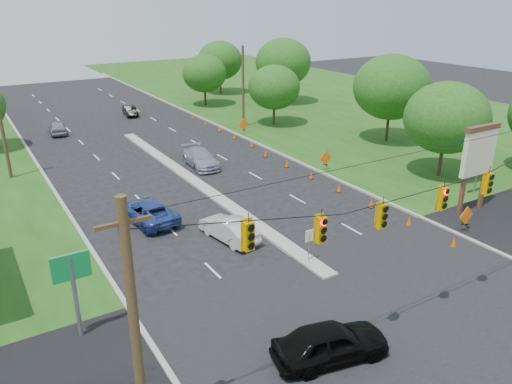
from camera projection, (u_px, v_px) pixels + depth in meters
ground at (386, 317)px, 23.32m from camera, size 160.00×160.00×0.00m
grass_right at (453, 135)px, 53.72m from camera, size 40.00×160.00×0.06m
cross_street at (386, 317)px, 23.32m from camera, size 160.00×14.00×0.02m
curb_left at (42, 173)px, 42.28m from camera, size 0.25×110.00×0.16m
curb_right at (247, 140)px, 52.05m from camera, size 0.25×110.00×0.16m
median at (196, 183)px, 40.01m from camera, size 1.00×34.00×0.18m
median_sign at (309, 240)px, 27.55m from camera, size 0.55×0.06×2.05m
signal_span at (414, 230)px, 20.68m from camera, size 25.60×0.32×9.00m
utility_pole_far_left at (1, 125)px, 39.47m from camera, size 0.28×0.28×9.00m
utility_pole_far_right at (243, 87)px, 55.53m from camera, size 0.28×0.28×9.00m
pylon_sign at (479, 155)px, 33.70m from camera, size 5.90×2.30×6.12m
cone_0 at (454, 242)px, 29.70m from camera, size 0.32×0.32×0.70m
cone_1 at (409, 221)px, 32.49m from camera, size 0.32×0.32×0.70m
cone_2 at (371, 203)px, 35.27m from camera, size 0.32×0.32×0.70m
cone_3 at (339, 188)px, 38.05m from camera, size 0.32×0.32×0.70m
cone_4 at (311, 175)px, 40.83m from camera, size 0.32×0.32×0.70m
cone_5 at (287, 163)px, 43.61m from camera, size 0.32×0.32×0.70m
cone_6 at (266, 153)px, 46.39m from camera, size 0.32×0.32×0.70m
cone_7 at (252, 143)px, 49.46m from camera, size 0.32×0.32×0.70m
cone_8 at (235, 136)px, 52.25m from camera, size 0.32×0.32×0.70m
cone_9 at (219, 129)px, 55.03m from camera, size 0.32×0.32×0.70m
cone_10 at (205, 122)px, 57.81m from camera, size 0.32×0.32×0.70m
cone_11 at (193, 116)px, 60.59m from camera, size 0.32×0.32×0.70m
work_sign_0 at (466, 216)px, 31.32m from camera, size 1.27×0.58×1.37m
work_sign_1 at (326, 159)px, 42.45m from camera, size 1.27×0.58×1.37m
work_sign_2 at (244, 125)px, 53.57m from camera, size 1.27×0.58×1.37m
tree_7 at (447, 118)px, 39.74m from camera, size 6.72×6.72×7.84m
tree_8 at (391, 87)px, 49.39m from camera, size 7.56×7.56×8.82m
tree_9 at (274, 87)px, 56.49m from camera, size 5.88×5.88×6.86m
tree_10 at (283, 62)px, 67.84m from camera, size 7.56×7.56×8.82m
tree_11 at (220, 60)px, 74.88m from camera, size 6.72×6.72×7.84m
tree_12 at (204, 73)px, 66.64m from camera, size 5.88×5.88×6.86m
black_sedan at (331, 342)px, 20.36m from camera, size 5.17×2.89×1.66m
white_sedan at (229, 228)px, 30.55m from camera, size 2.26×4.63×1.46m
blue_pickup at (148, 211)px, 32.98m from camera, size 3.01×5.48×1.45m
silver_car_far at (200, 158)px, 43.70m from camera, size 2.60×5.39×1.51m
silver_car_oncoming at (57, 128)px, 53.96m from camera, size 2.09×4.27×1.40m
dark_car_receding at (130, 111)px, 62.23m from camera, size 1.78×3.95×1.26m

